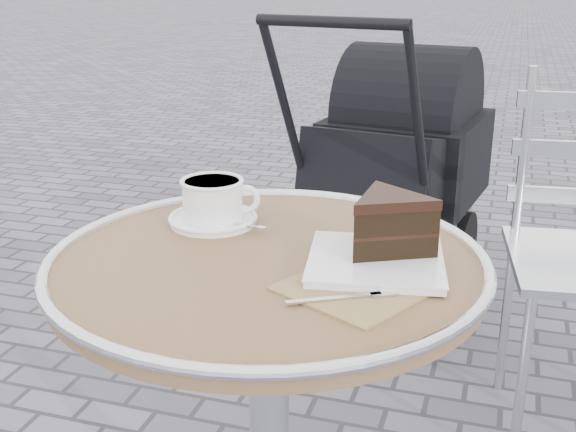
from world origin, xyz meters
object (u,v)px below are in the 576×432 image
(cappuccino_set, at_px, (214,204))
(baby_stroller, at_px, (396,174))
(cake_plate_set, at_px, (386,232))
(cafe_table, at_px, (268,347))

(cappuccino_set, bearing_deg, baby_stroller, 65.87)
(cake_plate_set, bearing_deg, baby_stroller, 88.38)
(cake_plate_set, xyz_separation_m, baby_stroller, (-0.20, 1.42, -0.31))
(cappuccino_set, xyz_separation_m, cake_plate_set, (0.33, -0.09, 0.01))
(cake_plate_set, bearing_deg, cafe_table, -178.90)
(cafe_table, height_order, cappuccino_set, cappuccino_set)
(cafe_table, bearing_deg, cake_plate_set, 10.75)
(cafe_table, height_order, cake_plate_set, cake_plate_set)
(cafe_table, height_order, baby_stroller, baby_stroller)
(cafe_table, relative_size, baby_stroller, 0.69)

